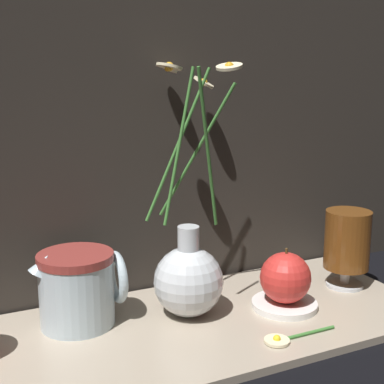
{
  "coord_description": "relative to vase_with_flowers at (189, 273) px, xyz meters",
  "views": [
    {
      "loc": [
        -0.32,
        -0.67,
        0.38
      ],
      "look_at": [
        0.0,
        0.0,
        0.21
      ],
      "focal_mm": 50.0,
      "sensor_mm": 36.0,
      "label": 1
    }
  ],
  "objects": [
    {
      "name": "orange_fruit",
      "position": [
        0.15,
        -0.05,
        -0.02
      ],
      "size": [
        0.08,
        0.08,
        0.09
      ],
      "color": "red",
      "rests_on": "saucer_plate"
    },
    {
      "name": "ceramic_pitcher",
      "position": [
        -0.16,
        0.04,
        -0.01
      ],
      "size": [
        0.14,
        0.11,
        0.12
      ],
      "color": "silver",
      "rests_on": "shelf"
    },
    {
      "name": "loose_daisy",
      "position": [
        0.09,
        -0.14,
        -0.06
      ],
      "size": [
        0.12,
        0.04,
        0.01
      ],
      "color": "#3D7A33",
      "rests_on": "shelf"
    },
    {
      "name": "saucer_plate",
      "position": [
        0.15,
        -0.05,
        -0.06
      ],
      "size": [
        0.11,
        0.11,
        0.01
      ],
      "color": "white",
      "rests_on": "shelf"
    },
    {
      "name": "vase_with_flowers",
      "position": [
        0.0,
        0.0,
        0.0
      ],
      "size": [
        0.15,
        0.2,
        0.39
      ],
      "color": "silver",
      "rests_on": "shelf"
    },
    {
      "name": "ground_plane",
      "position": [
        -0.01,
        -0.03,
        -0.08
      ],
      "size": [
        6.0,
        6.0,
        0.0
      ],
      "primitive_type": "plane",
      "color": "black"
    },
    {
      "name": "shelf",
      "position": [
        -0.01,
        -0.03,
        -0.07
      ],
      "size": [
        0.76,
        0.31,
        0.01
      ],
      "color": "tan",
      "rests_on": "ground_plane"
    },
    {
      "name": "tea_glass",
      "position": [
        0.3,
        -0.02,
        0.01
      ],
      "size": [
        0.08,
        0.08,
        0.14
      ],
      "color": "silver",
      "rests_on": "shelf"
    }
  ]
}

